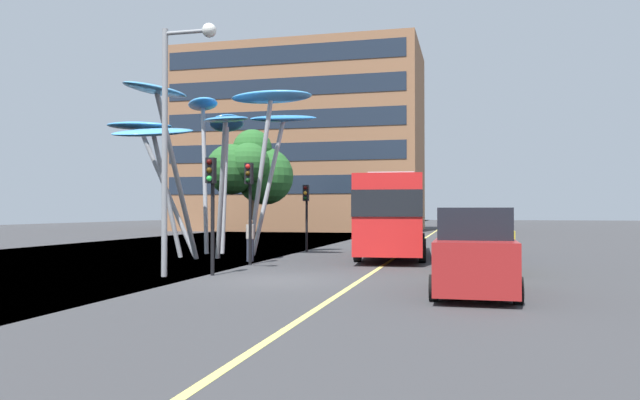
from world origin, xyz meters
name	(u,v)px	position (x,y,z in m)	size (l,w,h in m)	color
ground	(257,281)	(-0.66, 0.00, -0.05)	(120.00, 240.00, 0.10)	#38383A
red_bus	(393,212)	(2.25, 9.57, 2.01)	(3.34, 10.01, 3.67)	red
leaf_sculpture	(211,124)	(-5.68, 7.93, 5.94)	(9.75, 10.26, 7.59)	#9EA0A5
traffic_light_kerb_near	(211,190)	(-2.38, 0.57, 2.69)	(0.28, 0.42, 3.71)	black
traffic_light_kerb_far	(249,191)	(-2.56, 4.46, 2.78)	(0.28, 0.42, 3.85)	black
traffic_light_island_mid	(306,203)	(-2.35, 11.99, 2.42)	(0.28, 0.42, 3.33)	black
car_parked_near	(474,254)	(5.62, -1.78, 0.99)	(2.02, 4.50, 2.12)	maroon
car_parked_mid	(481,242)	(5.90, 3.76, 1.00)	(2.09, 3.85, 2.11)	gold
car_parked_far	(469,235)	(5.53, 9.96, 0.97)	(1.94, 4.48, 2.06)	navy
street_lamp	(177,116)	(-3.29, -0.01, 4.97)	(1.79, 0.44, 7.79)	gray
tree_pavement_near	(252,169)	(-8.85, 21.84, 4.91)	(5.46, 5.45, 7.66)	brown
pedestrian	(250,240)	(-3.08, 5.98, 0.86)	(0.34, 0.34, 1.71)	#2D3342
backdrop_building	(300,142)	(-11.79, 44.73, 9.42)	(25.32, 12.91, 18.83)	#8E6042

